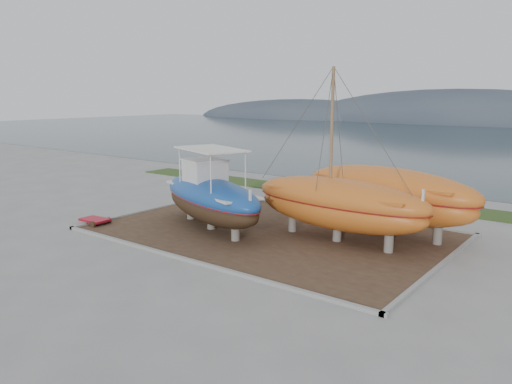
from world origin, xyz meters
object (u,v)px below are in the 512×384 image
Objects in this scene: blue_caique at (211,189)px; white_dinghy at (212,205)px; red_trailer at (95,222)px; orange_sailboat at (340,156)px; orange_bare_hull at (387,201)px.

blue_caique is 2.30× the size of white_dinghy.
blue_caique is 7.19m from red_trailer.
white_dinghy is at bearing 52.73° from red_trailer.
blue_caique reaches higher than white_dinghy.
blue_caique is 7.27m from orange_sailboat.
blue_caique is 0.95× the size of orange_sailboat.
red_trailer is (-3.84, -5.72, -0.49)m from white_dinghy.
orange_bare_hull reaches higher than red_trailer.
red_trailer is at bearing -132.01° from white_dinghy.
orange_bare_hull is at bearing 71.52° from orange_sailboat.
blue_caique is 0.89× the size of orange_bare_hull.
blue_caique is at bearing -158.84° from orange_sailboat.
orange_bare_hull is at bearing 7.19° from white_dinghy.
blue_caique is 3.69m from white_dinghy.
white_dinghy is 9.60m from orange_sailboat.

